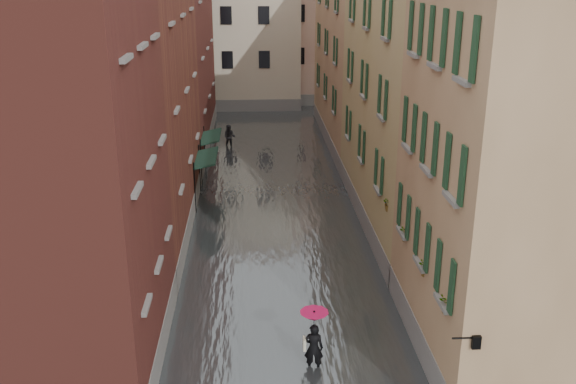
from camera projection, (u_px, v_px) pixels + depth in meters
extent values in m
plane|color=#5C5C5F|center=(287.00, 324.00, 22.30)|extent=(120.00, 120.00, 0.00)
cube|color=#4E5457|center=(274.00, 195.00, 34.49)|extent=(10.00, 60.00, 0.20)
cube|color=maroon|center=(41.00, 166.00, 17.86)|extent=(6.00, 8.00, 13.00)
cube|color=brown|center=(118.00, 98.00, 28.30)|extent=(6.00, 14.00, 12.50)
cube|color=maroon|center=(161.00, 42.00, 42.16)|extent=(6.00, 16.00, 14.00)
cube|color=#95714D|center=(528.00, 183.00, 18.87)|extent=(6.00, 8.00, 11.50)
cube|color=tan|center=(430.00, 89.00, 28.96)|extent=(6.00, 14.00, 13.00)
cube|color=#95714D|center=(371.00, 60.00, 43.33)|extent=(6.00, 16.00, 11.50)
cube|color=beige|center=(228.00, 29.00, 55.71)|extent=(12.00, 9.00, 13.00)
cube|color=tan|center=(328.00, 32.00, 58.24)|extent=(10.00, 9.00, 12.00)
cube|color=#173426|center=(206.00, 158.00, 32.56)|extent=(1.09, 3.22, 0.31)
cylinder|color=black|center=(195.00, 190.00, 31.40)|extent=(0.06, 0.06, 2.80)
cylinder|color=black|center=(200.00, 170.00, 34.43)|extent=(0.06, 0.06, 2.80)
cube|color=#173426|center=(211.00, 137.00, 36.56)|extent=(1.09, 3.03, 0.31)
cylinder|color=black|center=(201.00, 164.00, 35.49)|extent=(0.06, 0.06, 2.80)
cylinder|color=black|center=(205.00, 149.00, 38.34)|extent=(0.06, 0.06, 2.80)
cylinder|color=black|center=(464.00, 338.00, 15.83)|extent=(0.60, 0.05, 0.05)
cube|color=black|center=(476.00, 341.00, 15.88)|extent=(0.22, 0.22, 0.35)
cube|color=beige|center=(476.00, 341.00, 15.88)|extent=(0.14, 0.14, 0.24)
cube|color=maroon|center=(449.00, 305.00, 17.28)|extent=(0.22, 0.85, 0.18)
imported|color=#265926|center=(450.00, 291.00, 17.13)|extent=(0.59, 0.51, 0.66)
cube|color=maroon|center=(427.00, 269.00, 19.33)|extent=(0.22, 0.85, 0.18)
imported|color=#265926|center=(428.00, 256.00, 19.19)|extent=(0.59, 0.51, 0.66)
cube|color=maroon|center=(407.00, 234.00, 21.79)|extent=(0.22, 0.85, 0.18)
imported|color=#265926|center=(408.00, 223.00, 21.65)|extent=(0.59, 0.51, 0.66)
cube|color=maroon|center=(390.00, 205.00, 24.43)|extent=(0.22, 0.85, 0.18)
imported|color=#265926|center=(391.00, 195.00, 24.29)|extent=(0.59, 0.51, 0.66)
imported|color=black|center=(314.00, 348.00, 19.46)|extent=(0.64, 0.47, 1.63)
cube|color=beige|center=(304.00, 344.00, 19.45)|extent=(0.08, 0.30, 0.38)
cylinder|color=black|center=(314.00, 333.00, 19.29)|extent=(0.02, 0.02, 1.00)
cone|color=#BB0C43|center=(314.00, 316.00, 19.10)|extent=(0.87, 0.87, 0.28)
imported|color=black|center=(229.00, 137.00, 43.20)|extent=(0.90, 0.75, 1.68)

